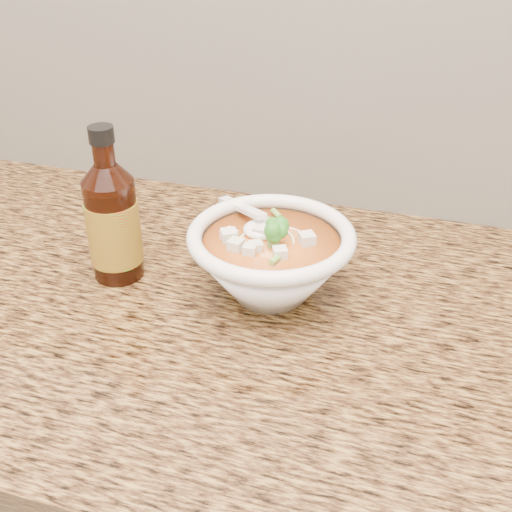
# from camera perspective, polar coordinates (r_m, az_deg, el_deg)

# --- Properties ---
(counter_slab) EXTENTS (4.00, 0.68, 0.04)m
(counter_slab) POSITION_cam_1_polar(r_m,az_deg,el_deg) (0.84, -0.58, -5.37)
(counter_slab) COLOR olive
(counter_slab) RESTS_ON cabinet
(soup_bowl) EXTENTS (0.21, 0.21, 0.12)m
(soup_bowl) POSITION_cam_1_polar(r_m,az_deg,el_deg) (0.82, 1.35, -0.51)
(soup_bowl) COLOR white
(soup_bowl) RESTS_ON counter_slab
(hot_sauce_bottle) EXTENTS (0.07, 0.07, 0.21)m
(hot_sauce_bottle) POSITION_cam_1_polar(r_m,az_deg,el_deg) (0.86, -12.60, 2.91)
(hot_sauce_bottle) COLOR #331107
(hot_sauce_bottle) RESTS_ON counter_slab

